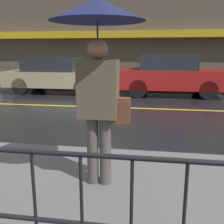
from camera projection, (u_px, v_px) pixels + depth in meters
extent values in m
plane|color=black|center=(95.00, 107.00, 8.43)|extent=(80.00, 80.00, 0.00)
cube|color=#60605E|center=(1.00, 189.00, 3.26)|extent=(28.00, 2.82, 0.13)
cube|color=#60605E|center=(116.00, 86.00, 13.18)|extent=(28.00, 2.03, 0.13)
cube|color=gold|center=(95.00, 107.00, 8.42)|extent=(25.20, 0.12, 0.01)
cube|color=#4C4238|center=(120.00, 19.00, 13.55)|extent=(28.00, 0.30, 6.79)
cube|color=#B79319|center=(119.00, 34.00, 13.32)|extent=(16.80, 0.55, 0.35)
cylinder|color=black|center=(36.00, 213.00, 1.87)|extent=(0.02, 0.02, 0.94)
cylinder|color=black|center=(82.00, 218.00, 1.82)|extent=(0.02, 0.02, 0.94)
cylinder|color=black|center=(131.00, 223.00, 1.77)|extent=(0.02, 0.02, 0.94)
cylinder|color=#4C4742|center=(93.00, 150.00, 3.20)|extent=(0.14, 0.14, 0.84)
cylinder|color=#4C4742|center=(105.00, 151.00, 3.18)|extent=(0.14, 0.14, 0.84)
cube|color=brown|center=(98.00, 89.00, 3.02)|extent=(0.46, 0.27, 0.67)
sphere|color=#AC7450|center=(98.00, 49.00, 2.92)|extent=(0.23, 0.23, 0.23)
cylinder|color=#262628|center=(98.00, 56.00, 2.94)|extent=(0.02, 0.02, 0.75)
cone|color=#191E4C|center=(97.00, 9.00, 2.83)|extent=(1.06, 1.06, 0.24)
cube|color=brown|center=(120.00, 110.00, 3.04)|extent=(0.24, 0.12, 0.30)
cube|color=tan|center=(58.00, 78.00, 11.36)|extent=(4.25, 1.92, 0.64)
cube|color=#1E2328|center=(53.00, 64.00, 11.25)|extent=(2.21, 1.77, 0.57)
cylinder|color=black|center=(92.00, 83.00, 12.04)|extent=(0.68, 0.22, 0.68)
cylinder|color=black|center=(82.00, 88.00, 10.40)|extent=(0.68, 0.22, 0.68)
cylinder|color=black|center=(38.00, 82.00, 12.44)|extent=(0.68, 0.22, 0.68)
cylinder|color=black|center=(20.00, 86.00, 10.80)|extent=(0.68, 0.22, 0.68)
cube|color=maroon|center=(171.00, 79.00, 10.62)|extent=(4.17, 1.95, 0.76)
cube|color=#1E2328|center=(168.00, 62.00, 10.49)|extent=(2.17, 1.79, 0.59)
cylinder|color=black|center=(200.00, 85.00, 11.32)|extent=(0.69, 0.22, 0.69)
cylinder|color=black|center=(208.00, 90.00, 9.66)|extent=(0.69, 0.22, 0.69)
cylinder|color=black|center=(140.00, 84.00, 11.72)|extent=(0.69, 0.22, 0.69)
cylinder|color=black|center=(138.00, 89.00, 10.05)|extent=(0.69, 0.22, 0.69)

